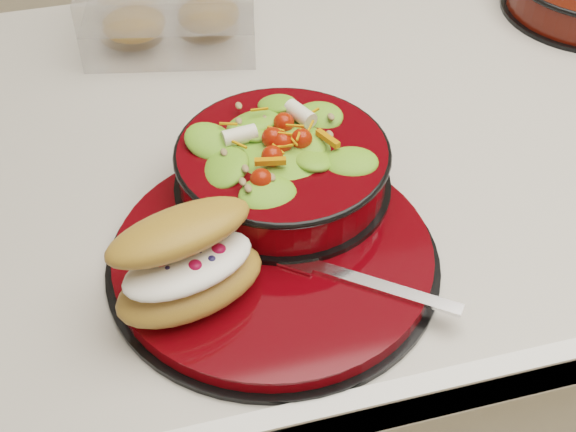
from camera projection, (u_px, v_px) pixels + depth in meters
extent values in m
cube|color=silver|center=(353.00, 359.00, 1.27)|extent=(1.16, 0.66, 0.86)
cube|color=beige|center=(374.00, 134.00, 0.96)|extent=(1.24, 0.74, 0.04)
cube|color=white|center=(510.00, 377.00, 0.70)|extent=(1.24, 0.02, 0.05)
cylinder|color=black|center=(273.00, 261.00, 0.77)|extent=(0.32, 0.32, 0.01)
cylinder|color=#570305|center=(273.00, 254.00, 0.77)|extent=(0.31, 0.31, 0.01)
torus|color=black|center=(286.00, 257.00, 0.76)|extent=(0.17, 0.17, 0.01)
cylinder|color=black|center=(283.00, 185.00, 0.82)|extent=(0.22, 0.22, 0.01)
cylinder|color=#570305|center=(282.00, 166.00, 0.81)|extent=(0.21, 0.21, 0.04)
torus|color=black|center=(282.00, 152.00, 0.79)|extent=(0.22, 0.22, 0.01)
ellipsoid|color=#508D27|center=(282.00, 156.00, 0.80)|extent=(0.18, 0.18, 0.07)
sphere|color=red|center=(326.00, 116.00, 0.78)|extent=(0.02, 0.02, 0.02)
sphere|color=red|center=(294.00, 97.00, 0.80)|extent=(0.02, 0.02, 0.02)
sphere|color=red|center=(251.00, 104.00, 0.79)|extent=(0.02, 0.02, 0.02)
sphere|color=red|center=(238.00, 130.00, 0.76)|extent=(0.02, 0.02, 0.02)
sphere|color=red|center=(270.00, 150.00, 0.74)|extent=(0.02, 0.02, 0.02)
sphere|color=red|center=(315.00, 143.00, 0.75)|extent=(0.02, 0.02, 0.02)
cylinder|color=silver|center=(301.00, 96.00, 0.80)|extent=(0.03, 0.04, 0.02)
cylinder|color=silver|center=(238.00, 118.00, 0.78)|extent=(0.04, 0.03, 0.02)
cube|color=orange|center=(270.00, 143.00, 0.74)|extent=(0.03, 0.03, 0.01)
cube|color=orange|center=(329.00, 121.00, 0.77)|extent=(0.03, 0.02, 0.01)
ellipsoid|color=#BD8139|center=(190.00, 284.00, 0.70)|extent=(0.15, 0.11, 0.04)
ellipsoid|color=white|center=(188.00, 265.00, 0.69)|extent=(0.13, 0.10, 0.02)
ellipsoid|color=#BD8139|center=(182.00, 231.00, 0.68)|extent=(0.15, 0.10, 0.03)
sphere|color=#B10C2B|center=(162.00, 265.00, 0.68)|extent=(0.01, 0.01, 0.01)
sphere|color=#B10C2B|center=(195.00, 268.00, 0.68)|extent=(0.01, 0.01, 0.01)
sphere|color=#B10C2B|center=(218.00, 251.00, 0.69)|extent=(0.01, 0.01, 0.01)
sphere|color=#191947|center=(177.00, 257.00, 0.69)|extent=(0.01, 0.01, 0.01)
sphere|color=#191947|center=(201.00, 256.00, 0.69)|extent=(0.01, 0.01, 0.01)
sphere|color=#191947|center=(188.00, 264.00, 0.68)|extent=(0.01, 0.01, 0.01)
sphere|color=#191947|center=(212.00, 261.00, 0.68)|extent=(0.01, 0.01, 0.01)
sphere|color=#191947|center=(168.00, 271.00, 0.68)|extent=(0.01, 0.01, 0.01)
cube|color=silver|center=(384.00, 287.00, 0.72)|extent=(0.12, 0.10, 0.00)
cube|color=silver|center=(293.00, 259.00, 0.75)|extent=(0.05, 0.05, 0.00)
cube|color=white|center=(172.00, 22.00, 1.05)|extent=(0.25, 0.20, 0.05)
ellipsoid|color=#BD8139|center=(134.00, 25.00, 1.04)|extent=(0.08, 0.07, 0.04)
ellipsoid|color=#BD8139|center=(209.00, 15.00, 1.06)|extent=(0.08, 0.07, 0.04)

